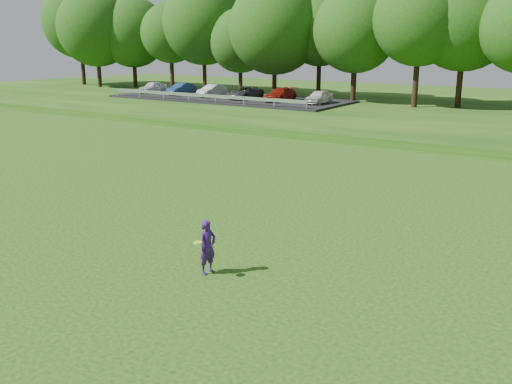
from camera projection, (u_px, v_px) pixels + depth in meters
The scene contains 6 objects.
ground at pixel (238, 256), 17.18m from camera, with size 140.00×140.00×0.00m, color #153E0C.
berm at pixel (484, 119), 44.67m from camera, with size 130.00×30.00×0.60m, color #153E0C.
walking_path at pixel (432, 151), 33.39m from camera, with size 130.00×1.60×0.04m, color gray.
treeline at pixel (505, 17), 45.90m from camera, with size 104.00×7.00×15.00m, color #1C4510, non-canonical shape.
parking_lot at pixel (230, 95), 55.97m from camera, with size 24.00×9.00×1.38m.
woman at pixel (208, 247), 15.71m from camera, with size 0.46×0.88×1.54m.
Camera 1 is at (9.23, -13.21, 6.29)m, focal length 40.00 mm.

